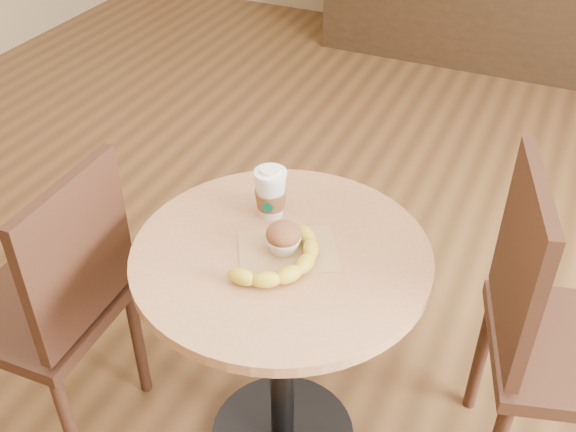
% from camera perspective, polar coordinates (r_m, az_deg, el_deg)
% --- Properties ---
extents(cafe_table, '(0.75, 0.75, 0.75)m').
position_cam_1_polar(cafe_table, '(1.79, -0.53, -7.95)').
color(cafe_table, black).
rests_on(cafe_table, ground).
extents(chair_left, '(0.43, 0.43, 0.93)m').
position_cam_1_polar(chair_left, '(1.97, -19.07, -6.85)').
color(chair_left, '#341C12').
rests_on(chair_left, ground).
extents(chair_right, '(0.54, 0.54, 0.99)m').
position_cam_1_polar(chair_right, '(1.87, 21.55, -9.17)').
color(chair_right, '#341C12').
rests_on(chair_right, ground).
extents(kraft_bag, '(0.30, 0.28, 0.00)m').
position_cam_1_polar(kraft_bag, '(1.65, -0.02, -2.97)').
color(kraft_bag, '#A47D4F').
rests_on(kraft_bag, cafe_table).
extents(coffee_cup, '(0.08, 0.09, 0.14)m').
position_cam_1_polar(coffee_cup, '(1.74, -1.48, 1.87)').
color(coffee_cup, silver).
rests_on(coffee_cup, cafe_table).
extents(muffin, '(0.09, 0.09, 0.08)m').
position_cam_1_polar(muffin, '(1.63, -0.40, -1.87)').
color(muffin, silver).
rests_on(muffin, kraft_bag).
extents(banana, '(0.29, 0.33, 0.04)m').
position_cam_1_polar(banana, '(1.60, -0.44, -3.52)').
color(banana, gold).
rests_on(banana, kraft_bag).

